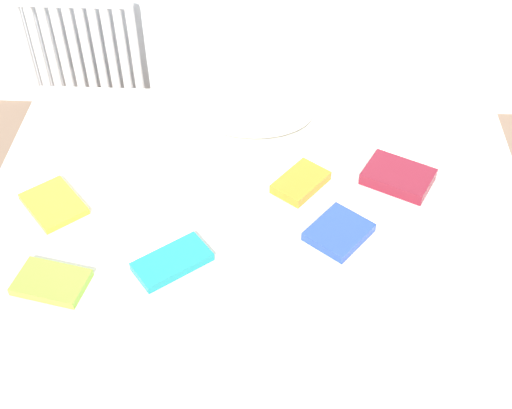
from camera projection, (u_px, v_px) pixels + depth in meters
name	position (u px, v px, depth m)	size (l,w,h in m)	color
ground_plane	(255.00, 297.00, 2.78)	(8.00, 8.00, 0.00)	#7F6651
bed	(255.00, 257.00, 2.61)	(2.00, 1.50, 0.50)	brown
radiator	(81.00, 51.00, 3.40)	(0.59, 0.04, 0.56)	white
pillow	(254.00, 109.00, 2.76)	(0.49, 0.35, 0.12)	white
textbook_teal	(172.00, 262.00, 2.24)	(0.25, 0.13, 0.03)	teal
textbook_orange	(301.00, 182.00, 2.51)	(0.20, 0.13, 0.04)	orange
textbook_yellow	(54.00, 204.00, 2.44)	(0.23, 0.17, 0.02)	yellow
textbook_lime	(51.00, 282.00, 2.18)	(0.22, 0.15, 0.03)	#8CC638
textbook_maroon	(398.00, 177.00, 2.52)	(0.24, 0.17, 0.05)	maroon
textbook_blue	(339.00, 232.00, 2.33)	(0.20, 0.17, 0.03)	#2847B7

